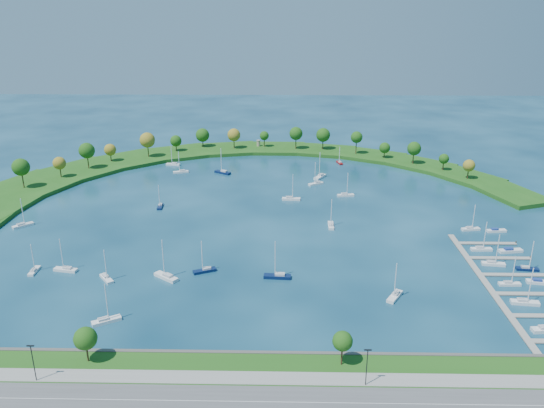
{
  "coord_description": "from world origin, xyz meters",
  "views": [
    {
      "loc": [
        9.68,
        -222.61,
        87.31
      ],
      "look_at": [
        5.0,
        5.0,
        4.0
      ],
      "focal_mm": 35.69,
      "sensor_mm": 36.0,
      "label": 1
    }
  ],
  "objects_px": {
    "moored_boat_2": "(106,277)",
    "moored_boat_12": "(23,225)",
    "docked_boat_2": "(525,301)",
    "docked_boat_9": "(510,250)",
    "moored_boat_17": "(66,269)",
    "docked_boat_6": "(493,263)",
    "moored_boat_8": "(316,183)",
    "moored_boat_15": "(34,270)",
    "moored_boat_7": "(160,206)",
    "harbor_tower": "(258,143)",
    "moored_boat_9": "(291,198)",
    "moored_boat_13": "(340,162)",
    "moored_boat_14": "(331,225)",
    "docked_boat_4": "(510,283)",
    "moored_boat_1": "(181,171)",
    "dock_system": "(508,284)",
    "docked_boat_11": "(496,231)",
    "moored_boat_18": "(106,320)",
    "moored_boat_3": "(205,270)",
    "moored_boat_6": "(395,295)",
    "docked_boat_7": "(527,268)",
    "moored_boat_5": "(278,276)",
    "docked_boat_10": "(471,228)",
    "moored_boat_10": "(223,172)",
    "moored_boat_11": "(320,176)",
    "moored_boat_0": "(346,194)",
    "docked_boat_8": "(481,248)",
    "moored_boat_4": "(166,276)"
  },
  "relations": [
    {
      "from": "moored_boat_2",
      "to": "moored_boat_12",
      "type": "relative_size",
      "value": 0.92
    },
    {
      "from": "docked_boat_2",
      "to": "docked_boat_9",
      "type": "distance_m",
      "value": 39.59
    },
    {
      "from": "moored_boat_17",
      "to": "docked_boat_6",
      "type": "xyz_separation_m",
      "value": [
        151.75,
        7.75,
        -0.01
      ]
    },
    {
      "from": "docked_boat_9",
      "to": "moored_boat_8",
      "type": "bearing_deg",
      "value": 121.79
    },
    {
      "from": "moored_boat_15",
      "to": "docked_boat_2",
      "type": "height_order",
      "value": "docked_boat_2"
    },
    {
      "from": "moored_boat_7",
      "to": "moored_boat_17",
      "type": "xyz_separation_m",
      "value": [
        -19.38,
        -64.42,
        0.03
      ]
    },
    {
      "from": "harbor_tower",
      "to": "moored_boat_9",
      "type": "distance_m",
      "value": 100.19
    },
    {
      "from": "moored_boat_13",
      "to": "moored_boat_14",
      "type": "height_order",
      "value": "moored_boat_14"
    },
    {
      "from": "docked_boat_4",
      "to": "moored_boat_12",
      "type": "bearing_deg",
      "value": 164.41
    },
    {
      "from": "moored_boat_1",
      "to": "moored_boat_13",
      "type": "xyz_separation_m",
      "value": [
        90.48,
        21.12,
        -0.06
      ]
    },
    {
      "from": "harbor_tower",
      "to": "moored_boat_13",
      "type": "bearing_deg",
      "value": -33.79
    },
    {
      "from": "moored_boat_7",
      "to": "docked_boat_6",
      "type": "height_order",
      "value": "docked_boat_6"
    },
    {
      "from": "moored_boat_7",
      "to": "moored_boat_13",
      "type": "xyz_separation_m",
      "value": [
        90.18,
        76.42,
        -0.02
      ]
    },
    {
      "from": "dock_system",
      "to": "moored_boat_15",
      "type": "bearing_deg",
      "value": 177.94
    },
    {
      "from": "docked_boat_4",
      "to": "moored_boat_1",
      "type": "bearing_deg",
      "value": 134.99
    },
    {
      "from": "docked_boat_11",
      "to": "moored_boat_18",
      "type": "bearing_deg",
      "value": -159.52
    },
    {
      "from": "moored_boat_12",
      "to": "moored_boat_18",
      "type": "height_order",
      "value": "moored_boat_18"
    },
    {
      "from": "moored_boat_3",
      "to": "moored_boat_6",
      "type": "height_order",
      "value": "moored_boat_6"
    },
    {
      "from": "moored_boat_1",
      "to": "moored_boat_6",
      "type": "distance_m",
      "value": 164.66
    },
    {
      "from": "docked_boat_11",
      "to": "docked_boat_9",
      "type": "bearing_deg",
      "value": -101.97
    },
    {
      "from": "moored_boat_2",
      "to": "moored_boat_9",
      "type": "xyz_separation_m",
      "value": [
        63.72,
        82.02,
        0.04
      ]
    },
    {
      "from": "harbor_tower",
      "to": "moored_boat_2",
      "type": "distance_m",
      "value": 185.41
    },
    {
      "from": "harbor_tower",
      "to": "docked_boat_7",
      "type": "relative_size",
      "value": 0.36
    },
    {
      "from": "docked_boat_7",
      "to": "moored_boat_14",
      "type": "bearing_deg",
      "value": 156.15
    },
    {
      "from": "moored_boat_6",
      "to": "moored_boat_5",
      "type": "bearing_deg",
      "value": -76.84
    },
    {
      "from": "moored_boat_3",
      "to": "moored_boat_6",
      "type": "xyz_separation_m",
      "value": [
        63.03,
        -16.53,
        0.02
      ]
    },
    {
      "from": "moored_boat_9",
      "to": "docked_boat_10",
      "type": "height_order",
      "value": "moored_boat_9"
    },
    {
      "from": "moored_boat_10",
      "to": "docked_boat_6",
      "type": "relative_size",
      "value": 1.2
    },
    {
      "from": "moored_boat_5",
      "to": "moored_boat_2",
      "type": "bearing_deg",
      "value": 6.66
    },
    {
      "from": "moored_boat_11",
      "to": "moored_boat_0",
      "type": "bearing_deg",
      "value": 49.41
    },
    {
      "from": "moored_boat_7",
      "to": "moored_boat_15",
      "type": "xyz_separation_m",
      "value": [
        -30.14,
        -65.43,
        -0.01
      ]
    },
    {
      "from": "moored_boat_8",
      "to": "moored_boat_18",
      "type": "relative_size",
      "value": 0.97
    },
    {
      "from": "moored_boat_9",
      "to": "docked_boat_11",
      "type": "relative_size",
      "value": 1.57
    },
    {
      "from": "dock_system",
      "to": "docked_boat_8",
      "type": "xyz_separation_m",
      "value": [
        0.23,
        27.07,
        0.55
      ]
    },
    {
      "from": "docked_boat_6",
      "to": "moored_boat_5",
      "type": "bearing_deg",
      "value": -164.46
    },
    {
      "from": "moored_boat_0",
      "to": "moored_boat_9",
      "type": "bearing_deg",
      "value": -176.15
    },
    {
      "from": "moored_boat_4",
      "to": "moored_boat_14",
      "type": "bearing_deg",
      "value": -104.65
    },
    {
      "from": "moored_boat_8",
      "to": "moored_boat_13",
      "type": "relative_size",
      "value": 1.21
    },
    {
      "from": "moored_boat_5",
      "to": "moored_boat_9",
      "type": "relative_size",
      "value": 1.06
    },
    {
      "from": "docked_boat_9",
      "to": "harbor_tower",
      "type": "bearing_deg",
      "value": 114.83
    },
    {
      "from": "moored_boat_2",
      "to": "moored_boat_10",
      "type": "height_order",
      "value": "moored_boat_10"
    },
    {
      "from": "docked_boat_6",
      "to": "moored_boat_11",
      "type": "bearing_deg",
      "value": 125.29
    },
    {
      "from": "moored_boat_10",
      "to": "docked_boat_4",
      "type": "bearing_deg",
      "value": 163.54
    },
    {
      "from": "moored_boat_5",
      "to": "moored_boat_6",
      "type": "height_order",
      "value": "moored_boat_5"
    },
    {
      "from": "moored_boat_18",
      "to": "moored_boat_2",
      "type": "bearing_deg",
      "value": 76.58
    },
    {
      "from": "moored_boat_8",
      "to": "moored_boat_14",
      "type": "distance_m",
      "value": 57.32
    },
    {
      "from": "moored_boat_7",
      "to": "moored_boat_10",
      "type": "distance_m",
      "value": 59.33
    },
    {
      "from": "moored_boat_9",
      "to": "moored_boat_18",
      "type": "distance_m",
      "value": 121.65
    },
    {
      "from": "moored_boat_6",
      "to": "moored_boat_8",
      "type": "relative_size",
      "value": 1.03
    },
    {
      "from": "moored_boat_17",
      "to": "moored_boat_18",
      "type": "height_order",
      "value": "moored_boat_18"
    }
  ]
}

